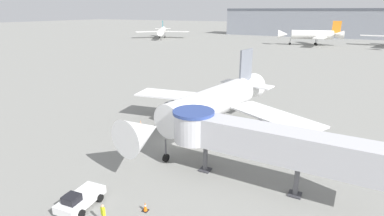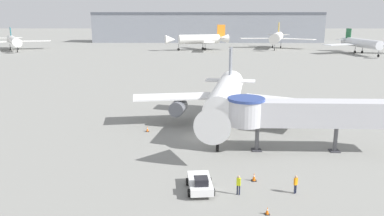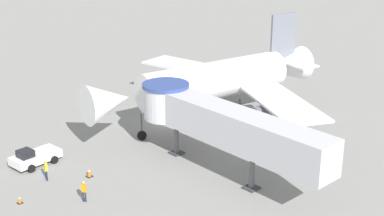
{
  "view_description": "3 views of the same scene",
  "coord_description": "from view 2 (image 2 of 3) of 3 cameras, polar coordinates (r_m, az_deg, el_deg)",
  "views": [
    {
      "loc": [
        17.23,
        -29.12,
        15.42
      ],
      "look_at": [
        -0.12,
        4.01,
        3.2
      ],
      "focal_mm": 28.0,
      "sensor_mm": 36.0,
      "label": 1
    },
    {
      "loc": [
        -1.09,
        -45.03,
        15.01
      ],
      "look_at": [
        -1.44,
        -1.12,
        4.09
      ],
      "focal_mm": 35.0,
      "sensor_mm": 36.0,
      "label": 2
    },
    {
      "loc": [
        38.03,
        -33.54,
        19.61
      ],
      "look_at": [
        4.01,
        -0.96,
        2.83
      ],
      "focal_mm": 50.0,
      "sensor_mm": 36.0,
      "label": 3
    }
  ],
  "objects": [
    {
      "name": "traffic_cone_near_nose",
      "position": [
        35.83,
        9.43,
        -10.34
      ],
      "size": [
        0.48,
        0.48,
        0.79
      ],
      "color": "black",
      "rests_on": "ground_plane"
    },
    {
      "name": "pushback_tug_white",
      "position": [
        33.4,
        1.24,
        -11.39
      ],
      "size": [
        2.56,
        4.21,
        1.58
      ],
      "rotation": [
        0.0,
        0.0,
        0.09
      ],
      "color": "silver",
      "rests_on": "ground_plane"
    },
    {
      "name": "terminal_building",
      "position": [
        220.25,
        2.38,
        12.21
      ],
      "size": [
        129.02,
        19.15,
        16.59
      ],
      "color": "gray",
      "rests_on": "ground_plane"
    },
    {
      "name": "ground_crew_wing_walker",
      "position": [
        34.02,
        15.52,
        -10.97
      ],
      "size": [
        0.37,
        0.34,
        1.67
      ],
      "rotation": [
        0.0,
        0.0,
        0.62
      ],
      "color": "#1E2338",
      "rests_on": "ground_plane"
    },
    {
      "name": "background_jet_orange_tail",
      "position": [
        166.42,
        1.25,
        10.45
      ],
      "size": [
        28.41,
        26.92,
        10.97
      ],
      "rotation": [
        0.0,
        0.0,
        -1.31
      ],
      "color": "white",
      "rests_on": "ground_plane"
    },
    {
      "name": "jet_bridge",
      "position": [
        43.2,
        16.28,
        -0.73
      ],
      "size": [
        19.0,
        4.1,
        6.15
      ],
      "rotation": [
        0.0,
        0.0,
        -0.02
      ],
      "color": "#B7B7BC",
      "rests_on": "ground_plane"
    },
    {
      "name": "main_airplane",
      "position": [
        50.04,
        5.07,
        1.57
      ],
      "size": [
        26.55,
        25.99,
        10.22
      ],
      "rotation": [
        0.0,
        0.0,
        -0.17
      ],
      "color": "white",
      "rests_on": "ground_plane"
    },
    {
      "name": "traffic_cone_apron_front",
      "position": [
        30.56,
        11.39,
        -15.12
      ],
      "size": [
        0.37,
        0.37,
        0.62
      ],
      "color": "black",
      "rests_on": "ground_plane"
    },
    {
      "name": "traffic_cone_port_wing",
      "position": [
        49.97,
        -6.81,
        -3.2
      ],
      "size": [
        0.44,
        0.44,
        0.72
      ],
      "color": "black",
      "rests_on": "ground_plane"
    },
    {
      "name": "background_jet_teal_tail",
      "position": [
        183.84,
        -25.53,
        9.26
      ],
      "size": [
        28.78,
        30.56,
        9.52
      ],
      "rotation": [
        0.0,
        0.0,
        0.53
      ],
      "color": "white",
      "rests_on": "ground_plane"
    },
    {
      "name": "background_jet_gold_tail",
      "position": [
        179.19,
        12.8,
        10.45
      ],
      "size": [
        33.62,
        30.18,
        11.61
      ],
      "rotation": [
        0.0,
        0.0,
        -0.28
      ],
      "color": "white",
      "rests_on": "ground_plane"
    },
    {
      "name": "ground_crew_marshaller",
      "position": [
        32.81,
        7.11,
        -11.37
      ],
      "size": [
        0.38,
        0.29,
        1.78
      ],
      "rotation": [
        0.0,
        0.0,
        6.0
      ],
      "color": "#1E2338",
      "rests_on": "ground_plane"
    },
    {
      "name": "background_jet_green_tail",
      "position": [
        164.61,
        24.52,
        8.97
      ],
      "size": [
        31.04,
        32.36,
        9.56
      ],
      "rotation": [
        0.0,
        0.0,
        0.09
      ],
      "color": "silver",
      "rests_on": "ground_plane"
    },
    {
      "name": "ground_plane",
      "position": [
        47.48,
        1.76,
        -4.47
      ],
      "size": [
        800.0,
        800.0,
        0.0
      ],
      "primitive_type": "plane",
      "color": "gray"
    }
  ]
}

